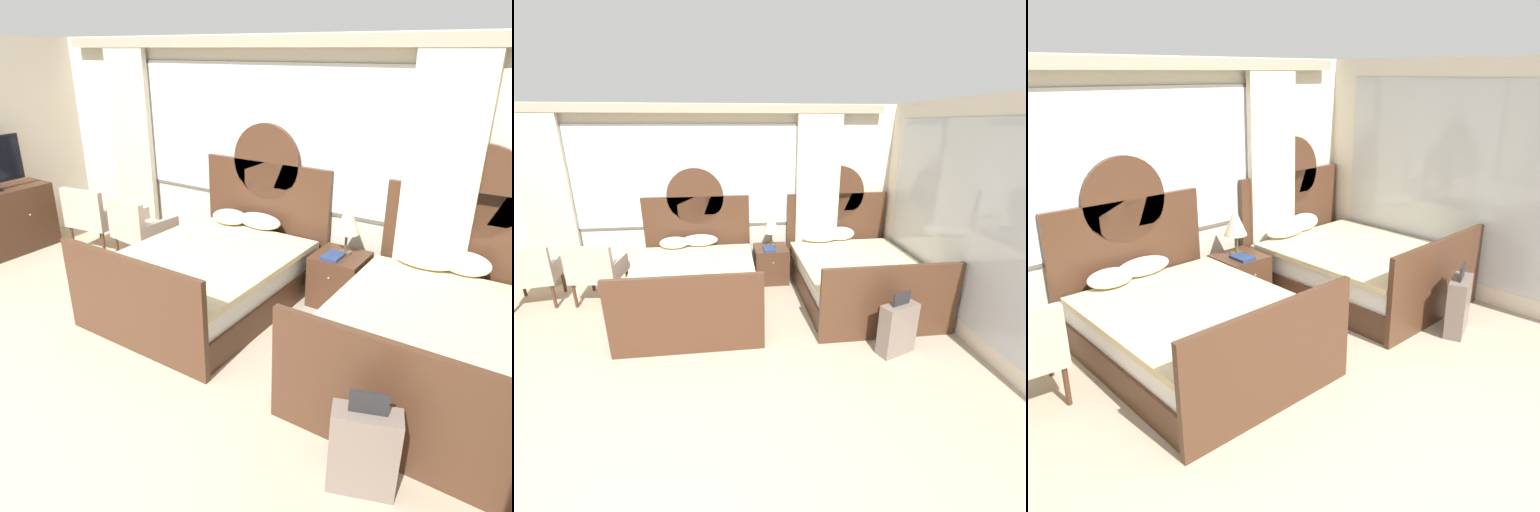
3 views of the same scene
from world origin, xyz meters
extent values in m
plane|color=tan|center=(0.00, 0.00, 0.00)|extent=(24.00, 24.00, 0.00)
cube|color=beige|center=(0.00, 3.85, 1.35)|extent=(6.61, 0.07, 2.70)
cube|color=#605B52|center=(0.00, 3.81, 1.62)|extent=(3.80, 0.02, 1.59)
cube|color=white|center=(0.00, 3.80, 1.62)|extent=(3.72, 0.02, 1.51)
cube|color=beige|center=(-2.07, 3.71, 1.30)|extent=(0.70, 0.08, 2.60)
cube|color=beige|center=(2.07, 3.71, 1.30)|extent=(0.70, 0.08, 2.60)
cube|color=#9C957E|center=(0.00, 3.71, 2.62)|extent=(6.08, 0.10, 0.12)
cube|color=beige|center=(3.34, 1.61, 1.35)|extent=(0.07, 4.41, 2.70)
cube|color=#B2B7BC|center=(3.30, 1.91, 1.35)|extent=(0.01, 3.09, 2.27)
cube|color=#472B1C|center=(0.11, 2.63, 0.15)|extent=(1.60, 2.15, 0.30)
cube|color=white|center=(0.11, 2.63, 0.42)|extent=(1.54, 2.05, 0.23)
cube|color=beige|center=(0.11, 2.55, 0.56)|extent=(1.64, 1.95, 0.06)
cube|color=#472B1C|center=(0.11, 3.74, 0.67)|extent=(1.68, 0.06, 1.34)
cylinder|color=#472B1C|center=(0.11, 3.74, 1.34)|extent=(0.88, 0.06, 0.88)
cube|color=#472B1C|center=(0.11, 1.53, 0.47)|extent=(1.68, 0.06, 0.93)
ellipsoid|color=white|center=(-0.24, 3.47, 0.68)|extent=(0.45, 0.34, 0.17)
ellipsoid|color=white|center=(0.15, 3.54, 0.68)|extent=(0.56, 0.28, 0.18)
cube|color=#472B1C|center=(2.42, 2.63, 0.15)|extent=(1.60, 2.15, 0.30)
cube|color=white|center=(2.42, 2.63, 0.42)|extent=(1.54, 2.05, 0.23)
cube|color=beige|center=(2.42, 2.55, 0.56)|extent=(1.64, 1.95, 0.06)
cube|color=#472B1C|center=(2.42, 3.74, 0.67)|extent=(1.68, 0.06, 1.34)
cylinder|color=#472B1C|center=(2.42, 3.74, 1.34)|extent=(0.88, 0.06, 0.88)
cube|color=#472B1C|center=(2.42, 1.53, 0.47)|extent=(1.68, 0.06, 0.93)
ellipsoid|color=white|center=(2.09, 3.49, 0.68)|extent=(0.59, 0.29, 0.17)
ellipsoid|color=white|center=(2.45, 3.54, 0.70)|extent=(0.46, 0.27, 0.22)
cube|color=#472B1C|center=(1.26, 3.39, 0.28)|extent=(0.53, 0.53, 0.56)
sphere|color=tan|center=(1.26, 3.11, 0.41)|extent=(0.02, 0.02, 0.02)
cylinder|color=brown|center=(1.28, 3.46, 0.57)|extent=(0.14, 0.14, 0.02)
cylinder|color=brown|center=(1.28, 3.46, 0.69)|extent=(0.03, 0.03, 0.21)
cone|color=beige|center=(1.28, 3.46, 0.95)|extent=(0.27, 0.27, 0.32)
cube|color=navy|center=(1.22, 3.28, 0.58)|extent=(0.18, 0.26, 0.03)
cube|color=#B29E8E|center=(-1.26, 3.04, 0.40)|extent=(0.70, 0.70, 0.10)
cube|color=#B29E8E|center=(-1.29, 2.77, 0.67)|extent=(0.64, 0.15, 0.43)
cube|color=#B29E8E|center=(-0.97, 3.01, 0.53)|extent=(0.12, 0.58, 0.16)
cube|color=#B29E8E|center=(-1.55, 3.07, 0.53)|extent=(0.12, 0.58, 0.16)
cylinder|color=#472B1C|center=(-0.97, 3.28, 0.18)|extent=(0.04, 0.04, 0.35)
cylinder|color=#472B1C|center=(-1.50, 3.34, 0.18)|extent=(0.04, 0.04, 0.35)
cylinder|color=#472B1C|center=(-1.02, 2.75, 0.18)|extent=(0.04, 0.04, 0.35)
cylinder|color=#472B1C|center=(-1.56, 2.81, 0.18)|extent=(0.04, 0.04, 0.35)
cube|color=#B29E8E|center=(-2.14, 3.04, 0.40)|extent=(0.73, 0.73, 0.10)
cube|color=#B29E8E|center=(-2.10, 2.77, 0.67)|extent=(0.64, 0.18, 0.43)
cube|color=#B29E8E|center=(-1.86, 3.09, 0.53)|extent=(0.15, 0.58, 0.16)
cylinder|color=#472B1C|center=(-1.92, 3.35, 0.18)|extent=(0.04, 0.04, 0.35)
cylinder|color=#472B1C|center=(-2.45, 3.27, 0.18)|extent=(0.04, 0.04, 0.35)
cylinder|color=#472B1C|center=(-1.84, 2.82, 0.18)|extent=(0.04, 0.04, 0.35)
cube|color=#75665B|center=(2.39, 1.25, 0.30)|extent=(0.45, 0.31, 0.60)
cube|color=#232326|center=(2.39, 1.25, 0.67)|extent=(0.22, 0.10, 0.15)
cylinder|color=black|center=(2.23, 1.19, 0.03)|extent=(0.05, 0.04, 0.05)
cylinder|color=black|center=(2.55, 1.31, 0.03)|extent=(0.05, 0.04, 0.05)
camera|label=1|loc=(3.06, -0.94, 2.55)|focal=33.57mm
camera|label=2|loc=(0.57, -1.91, 2.41)|focal=24.88mm
camera|label=3|loc=(-2.22, -1.07, 2.55)|focal=36.79mm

